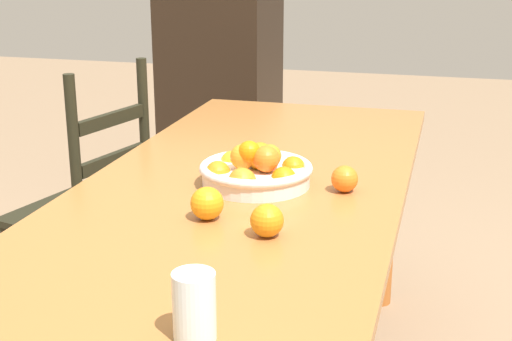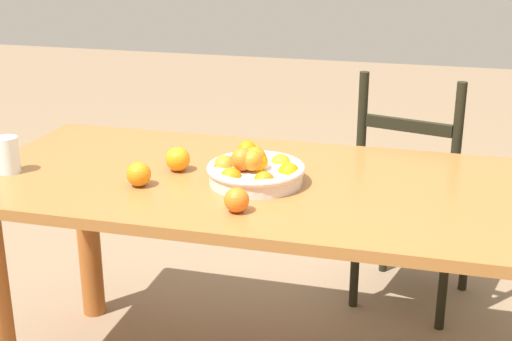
% 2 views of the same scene
% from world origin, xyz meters
% --- Properties ---
extents(dining_table, '(1.89, 0.84, 0.75)m').
position_xyz_m(dining_table, '(0.00, 0.00, 0.62)').
color(dining_table, '#9E6431').
rests_on(dining_table, ground).
extents(chair_near_window, '(0.50, 0.50, 0.98)m').
position_xyz_m(chair_near_window, '(0.39, 0.71, 0.44)').
color(chair_near_window, black).
rests_on(chair_near_window, ground).
extents(cabinet, '(0.76, 0.57, 1.12)m').
position_xyz_m(cabinet, '(1.93, 0.69, 0.56)').
color(cabinet, black).
rests_on(cabinet, ground).
extents(fruit_bowl, '(0.30, 0.30, 0.13)m').
position_xyz_m(fruit_bowl, '(-0.06, -0.04, 0.80)').
color(fruit_bowl, silver).
rests_on(fruit_bowl, dining_table).
extents(orange_loose_0, '(0.07, 0.07, 0.07)m').
position_xyz_m(orange_loose_0, '(-0.05, -0.27, 0.79)').
color(orange_loose_0, orange).
rests_on(orange_loose_0, dining_table).
extents(orange_loose_1, '(0.07, 0.07, 0.07)m').
position_xyz_m(orange_loose_1, '(-0.39, -0.15, 0.79)').
color(orange_loose_1, orange).
rests_on(orange_loose_1, dining_table).
extents(orange_loose_2, '(0.08, 0.08, 0.08)m').
position_xyz_m(orange_loose_2, '(-0.32, 0.01, 0.79)').
color(orange_loose_2, orange).
rests_on(orange_loose_2, dining_table).
extents(drinking_glass, '(0.07, 0.07, 0.12)m').
position_xyz_m(drinking_glass, '(-0.83, -0.14, 0.81)').
color(drinking_glass, silver).
rests_on(drinking_glass, dining_table).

